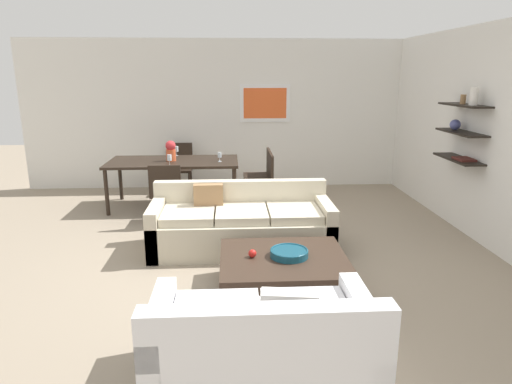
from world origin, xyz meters
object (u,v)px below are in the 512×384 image
Objects in this scene: dining_table at (174,164)px; dining_chair_right_far at (262,172)px; coffee_table at (283,275)px; centerpiece_vase at (171,151)px; dining_chair_foot at (166,190)px; decorative_bowl at (289,253)px; wine_glass_head at (176,149)px; apple_on_coffee_table at (252,253)px; loveseat_white at (263,347)px; sofa_beige at (241,226)px; dining_chair_right_near at (264,178)px; wine_glass_foot at (169,158)px; wine_glass_right_near at (220,155)px; dining_chair_head at (180,165)px.

dining_chair_right_far reaches higher than dining_table.
coffee_table is 3.81× the size of centerpiece_vase.
dining_chair_foot is (0.00, -0.91, -0.18)m from dining_table.
decorative_bowl is 3.85m from wine_glass_head.
dining_chair_foot is at bearing 116.91° from apple_on_coffee_table.
dining_chair_right_far reaches higher than loveseat_white.
sofa_beige is 2.47× the size of dining_chair_right_far.
loveseat_white is 4.22m from dining_chair_right_near.
apple_on_coffee_table is (0.08, -1.19, 0.13)m from sofa_beige.
dining_chair_right_near is (0.40, 1.67, 0.21)m from sofa_beige.
loveseat_white is 3.70m from dining_chair_foot.
decorative_bowl is 3.46m from centerpiece_vase.
dining_chair_right_near is at bearing 83.50° from apple_on_coffee_table.
wine_glass_head reaches higher than apple_on_coffee_table.
dining_chair_right_near is at bearing 8.63° from wine_glass_foot.
centerpiece_vase is at bearing -93.94° from wine_glass_head.
dining_table is 0.93m from dining_chair_foot.
apple_on_coffee_table is at bearing -86.23° from sofa_beige.
wine_glass_head is at bearing 111.69° from coffee_table.
sofa_beige is at bearing -103.63° from dining_chair_right_near.
dining_chair_right_near is 5.95× the size of wine_glass_right_near.
dining_chair_head is at bearing 110.09° from sofa_beige.
coffee_table is 1.39× the size of dining_chair_right_near.
wine_glass_right_near is (-0.37, 4.30, 0.56)m from loveseat_white.
decorative_bowl is at bearing 75.42° from loveseat_white.
dining_chair_head is at bearing 101.76° from loveseat_white.
loveseat_white is at bearing -77.15° from wine_glass_head.
centerpiece_vase reaches higher than dining_chair_foot.
dining_table is at bearing -90.00° from dining_chair_head.
dining_chair_right_near is at bearing -8.39° from wine_glass_right_near.
wine_glass_head is (0.00, 0.89, -0.01)m from wine_glass_foot.
dining_table is (-1.46, 3.09, 0.27)m from decorative_bowl.
dining_chair_head reaches higher than dining_table.
centerpiece_vase reaches higher than dining_chair_right_near.
dining_chair_foot reaches higher than loveseat_white.
loveseat_white is at bearing -78.24° from dining_chair_head.
wine_glass_head reaches higher than dining_chair_foot.
sofa_beige is at bearing 91.93° from loveseat_white.
decorative_bowl is at bearing -56.18° from dining_chair_foot.
centerpiece_vase is (-0.03, 0.90, 0.41)m from dining_chair_foot.
wine_glass_foot is (-1.43, -0.67, 0.37)m from dining_chair_right_far.
apple_on_coffee_table is 0.09× the size of dining_chair_foot.
dining_chair_right_far is 1.62m from wine_glass_foot.
loveseat_white is 1.25× the size of coffee_table.
dining_chair_foot is at bearing 123.82° from decorative_bowl.
wine_glass_right_near is at bearing 97.04° from apple_on_coffee_table.
dining_chair_right_far is (1.43, 1.14, 0.00)m from dining_chair_foot.
dining_chair_right_near is 1.53m from centerpiece_vase.
dining_chair_right_near is at bearing 89.52° from coffee_table.
apple_on_coffee_table is at bearing -63.09° from dining_chair_foot.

